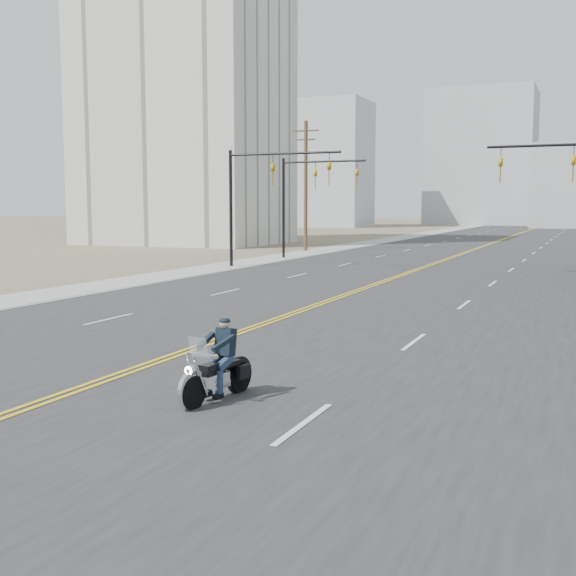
# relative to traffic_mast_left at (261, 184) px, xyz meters

# --- Properties ---
(road) EXTENTS (20.00, 200.00, 0.01)m
(road) POSITION_rel_traffic_mast_left_xyz_m (8.98, 38.00, -4.93)
(road) COLOR #303033
(road) RESTS_ON ground
(sidewalk_left) EXTENTS (3.00, 200.00, 0.01)m
(sidewalk_left) POSITION_rel_traffic_mast_left_xyz_m (-2.52, 38.00, -4.93)
(sidewalk_left) COLOR #A5A5A0
(sidewalk_left) RESTS_ON ground
(traffic_mast_left) EXTENTS (7.10, 0.26, 7.00)m
(traffic_mast_left) POSITION_rel_traffic_mast_left_xyz_m (0.00, 0.00, 0.00)
(traffic_mast_left) COLOR black
(traffic_mast_left) RESTS_ON ground
(traffic_mast_far) EXTENTS (6.10, 0.26, 7.00)m
(traffic_mast_far) POSITION_rel_traffic_mast_left_xyz_m (-0.33, 8.00, -0.06)
(traffic_mast_far) COLOR black
(traffic_mast_far) RESTS_ON ground
(utility_pole_left) EXTENTS (2.20, 0.30, 10.50)m
(utility_pole_left) POSITION_rel_traffic_mast_left_xyz_m (-3.52, 16.00, 0.54)
(utility_pole_left) COLOR brown
(utility_pole_left) RESTS_ON ground
(apartment_block) EXTENTS (18.00, 14.00, 30.00)m
(apartment_block) POSITION_rel_traffic_mast_left_xyz_m (-19.02, 23.00, 10.06)
(apartment_block) COLOR silver
(apartment_block) RESTS_ON ground
(haze_bldg_a) EXTENTS (14.00, 12.00, 22.00)m
(haze_bldg_a) POSITION_rel_traffic_mast_left_xyz_m (-26.02, 83.00, 6.06)
(haze_bldg_a) COLOR #B7BCC6
(haze_bldg_a) RESTS_ON ground
(haze_bldg_d) EXTENTS (20.00, 15.00, 26.00)m
(haze_bldg_d) POSITION_rel_traffic_mast_left_xyz_m (-3.02, 108.00, 8.06)
(haze_bldg_d) COLOR #ADB2B7
(haze_bldg_d) RESTS_ON ground
(haze_bldg_f) EXTENTS (12.00, 12.00, 16.00)m
(haze_bldg_f) POSITION_rel_traffic_mast_left_xyz_m (-41.02, 98.00, 3.06)
(haze_bldg_f) COLOR #ADB2B7
(haze_bldg_f) RESTS_ON ground
(motorcyclist) EXTENTS (1.16, 2.11, 1.56)m
(motorcyclist) POSITION_rel_traffic_mast_left_xyz_m (11.90, -27.24, -4.16)
(motorcyclist) COLOR black
(motorcyclist) RESTS_ON ground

